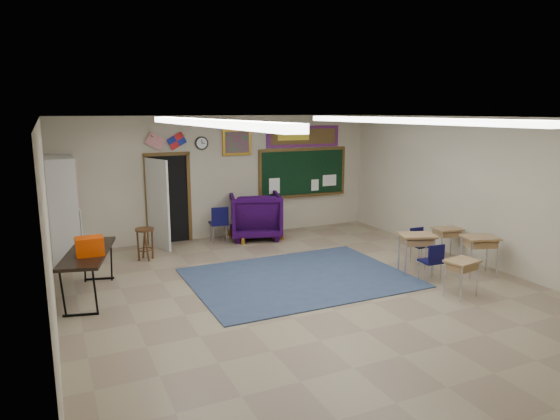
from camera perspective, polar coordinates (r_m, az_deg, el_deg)
name	(u,v)px	position (r m, az deg, el deg)	size (l,w,h in m)	color
floor	(310,293)	(8.77, 3.43, -9.50)	(9.00, 9.00, 0.00)	gray
back_wall	(224,177)	(12.45, -6.44, 3.77)	(8.00, 0.04, 3.00)	#C1B89D
front_wall	(558,298)	(5.04, 29.17, -8.81)	(8.00, 0.04, 3.00)	#C1B89D
left_wall	(49,233)	(7.37, -24.93, -2.40)	(0.04, 9.00, 3.00)	#C1B89D
right_wall	(486,192)	(10.84, 22.46, 1.87)	(0.04, 9.00, 3.00)	#C1B89D
ceiling	(312,118)	(8.21, 3.68, 10.49)	(8.00, 9.00, 0.04)	white
area_rug	(299,278)	(9.52, 2.18, -7.73)	(4.00, 3.00, 0.02)	#2F4059
fluorescent_strips	(312,121)	(8.21, 3.67, 10.07)	(3.86, 6.00, 0.10)	white
doorway	(165,200)	(11.98, -12.97, 1.12)	(1.10, 0.89, 2.16)	black
chalkboard	(303,174)	(13.28, 2.66, 4.14)	(2.55, 0.14, 1.30)	#553A18
bulletin_board	(303,136)	(13.20, 2.69, 8.39)	(2.10, 0.05, 0.55)	#A7160E
framed_art_print	(237,142)	(12.45, -4.93, 7.73)	(0.75, 0.05, 0.65)	#A67420
wall_clock	(202,143)	(12.17, -8.95, 7.56)	(0.32, 0.05, 0.32)	black
wall_flags	(166,139)	(11.93, -12.89, 7.96)	(1.16, 0.06, 0.70)	red
storage_cabinet	(64,210)	(11.23, -23.50, 0.00)	(0.59, 1.25, 2.20)	beige
wingback_armchair	(255,215)	(12.35, -2.85, -0.62)	(1.21, 1.25, 1.14)	black
student_chair_reading	(219,224)	(12.02, -7.04, -1.62)	(0.45, 0.45, 0.89)	#090833
student_chair_desk_a	(430,262)	(9.64, 16.81, -5.73)	(0.37, 0.37, 0.74)	#090833
student_chair_desk_b	(421,246)	(10.72, 15.77, -4.00)	(0.36, 0.36, 0.73)	#090833
student_desk_front_left	(416,252)	(10.02, 15.30, -4.60)	(0.78, 0.68, 0.78)	#996D47
student_desk_front_right	(446,242)	(11.20, 18.49, -3.46)	(0.62, 0.50, 0.67)	#996D47
student_desk_back_left	(461,276)	(9.03, 20.00, -7.14)	(0.60, 0.50, 0.65)	#996D47
student_desk_back_right	(479,254)	(10.29, 21.81, -4.67)	(0.75, 0.65, 0.77)	#996D47
folding_table	(89,272)	(9.08, -20.96, -6.62)	(1.11, 2.03, 1.10)	black
wooden_stool	(145,244)	(10.93, -15.14, -3.73)	(0.39, 0.39, 0.69)	#492716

